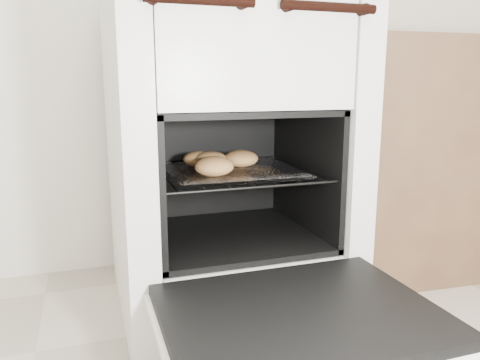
% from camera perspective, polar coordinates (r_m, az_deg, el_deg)
% --- Properties ---
extents(stove, '(0.61, 0.68, 0.94)m').
position_cam_1_polar(stove, '(1.35, -2.02, 3.35)').
color(stove, silver).
rests_on(stove, ground).
extents(oven_door, '(0.55, 0.43, 0.04)m').
position_cam_1_polar(oven_door, '(0.96, 7.26, -16.33)').
color(oven_door, black).
rests_on(oven_door, stove).
extents(oven_rack, '(0.45, 0.43, 0.01)m').
position_cam_1_polar(oven_rack, '(1.29, -1.15, 0.98)').
color(oven_rack, black).
rests_on(oven_rack, stove).
extents(foil_sheet, '(0.35, 0.31, 0.01)m').
position_cam_1_polar(foil_sheet, '(1.27, -0.88, 1.09)').
color(foil_sheet, white).
rests_on(foil_sheet, oven_rack).
extents(baked_rolls, '(0.24, 0.26, 0.05)m').
position_cam_1_polar(baked_rolls, '(1.27, -2.77, 2.34)').
color(baked_rolls, tan).
rests_on(baked_rolls, foil_sheet).
extents(counter, '(0.83, 0.59, 0.80)m').
position_cam_1_polar(counter, '(1.80, 19.92, 2.85)').
color(counter, brown).
rests_on(counter, ground).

